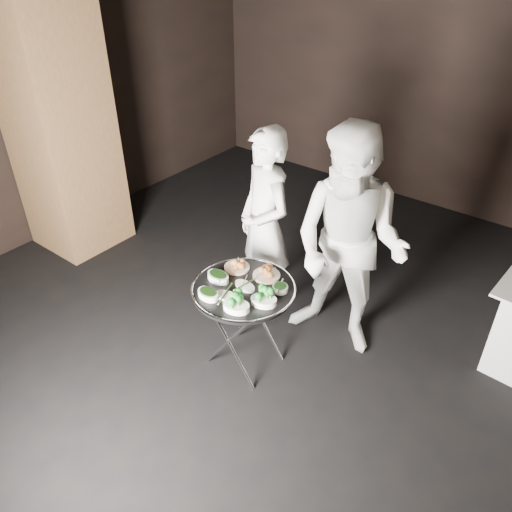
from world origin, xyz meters
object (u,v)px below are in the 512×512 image
Objects in this scene: tray_stand at (244,322)px; serving_tray at (244,289)px; waiter_right at (349,246)px; waiter_left at (265,226)px.

serving_tray reaches higher than tray_stand.
serving_tray is 0.86m from waiter_right.
tray_stand is 0.33m from serving_tray.
serving_tray is 0.75m from waiter_left.
waiter_right is at bearing 55.65° from serving_tray.
serving_tray is (-0.00, 0.00, 0.33)m from tray_stand.
waiter_right reaches higher than waiter_left.
waiter_left is 0.79m from waiter_right.
serving_tray is at bearing -128.94° from waiter_right.
serving_tray is at bearing 180.00° from tray_stand.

